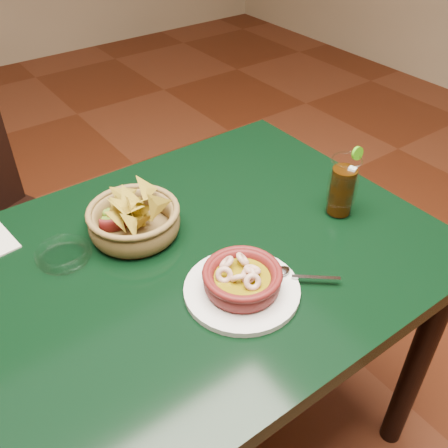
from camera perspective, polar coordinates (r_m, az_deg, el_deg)
ground at (r=1.65m, az=-4.74°, el=-24.20°), size 7.00×7.00×0.00m
dining_table at (r=1.12m, az=-6.45°, el=-8.53°), size 1.20×0.80×0.75m
shrimp_plate at (r=0.97m, az=2.10°, el=-6.57°), size 0.29×0.23×0.07m
chip_basket at (r=1.12m, az=-10.23°, el=0.47°), size 0.24×0.24×0.14m
guacamole_ramekin at (r=1.18m, az=-12.81°, el=1.14°), size 0.13×0.13×0.04m
cola_drink at (r=1.18m, az=13.38°, el=4.11°), size 0.14×0.14×0.17m
glass_ashtray at (r=1.10m, az=-17.86°, el=-3.32°), size 0.13×0.13×0.03m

